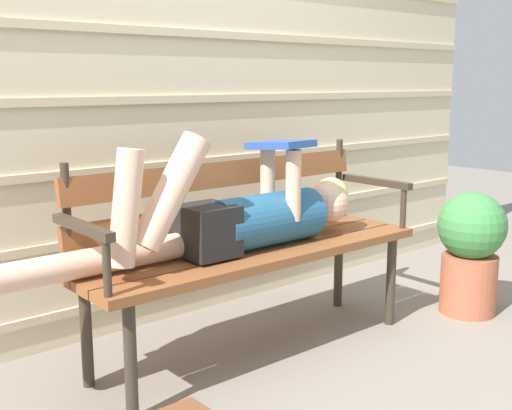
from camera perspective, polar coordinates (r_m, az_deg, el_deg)
ground_plane at (r=2.78m, az=1.11°, el=-13.32°), size 12.00×12.00×0.00m
house_siding at (r=3.08m, az=-7.46°, el=12.09°), size 4.48×0.08×2.41m
park_bench at (r=2.72m, az=-0.89°, el=-2.75°), size 1.57×0.44×0.85m
reclining_person at (r=2.59m, az=-1.54°, el=-0.99°), size 1.65×0.27×0.50m
potted_plant at (r=3.34m, az=18.47°, el=-3.62°), size 0.33×0.33×0.61m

